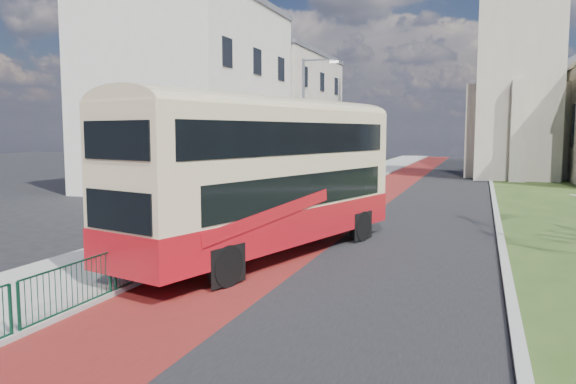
% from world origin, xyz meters
% --- Properties ---
extents(ground, '(160.00, 160.00, 0.00)m').
position_xyz_m(ground, '(0.00, 0.00, 0.00)').
color(ground, black).
rests_on(ground, ground).
extents(road_carriageway, '(9.00, 120.00, 0.01)m').
position_xyz_m(road_carriageway, '(1.50, 20.00, 0.01)').
color(road_carriageway, black).
rests_on(road_carriageway, ground).
extents(bus_lane, '(3.40, 120.00, 0.01)m').
position_xyz_m(bus_lane, '(-1.20, 20.00, 0.01)').
color(bus_lane, '#591414').
rests_on(bus_lane, ground).
extents(pavement_west, '(4.00, 120.00, 0.12)m').
position_xyz_m(pavement_west, '(-5.00, 20.00, 0.06)').
color(pavement_west, gray).
rests_on(pavement_west, ground).
extents(kerb_west, '(0.25, 120.00, 0.13)m').
position_xyz_m(kerb_west, '(-3.00, 20.00, 0.07)').
color(kerb_west, '#999993').
rests_on(kerb_west, ground).
extents(kerb_east, '(0.25, 80.00, 0.13)m').
position_xyz_m(kerb_east, '(6.10, 22.00, 0.07)').
color(kerb_east, '#999993').
rests_on(kerb_east, ground).
extents(pedestrian_railing, '(0.07, 24.00, 1.12)m').
position_xyz_m(pedestrian_railing, '(-2.95, 4.00, 0.55)').
color(pedestrian_railing, '#0D3C28').
rests_on(pedestrian_railing, ground).
extents(street_block_near, '(10.30, 14.30, 13.00)m').
position_xyz_m(street_block_near, '(-14.00, 22.00, 6.51)').
color(street_block_near, silver).
rests_on(street_block_near, ground).
extents(street_block_far, '(10.30, 16.30, 11.50)m').
position_xyz_m(street_block_far, '(-14.00, 38.00, 5.76)').
color(street_block_far, '#B3A897').
rests_on(street_block_far, ground).
extents(streetlamp, '(2.13, 0.18, 8.00)m').
position_xyz_m(streetlamp, '(-4.35, 18.00, 4.59)').
color(streetlamp, gray).
rests_on(streetlamp, pavement_west).
extents(bus, '(5.72, 11.86, 4.84)m').
position_xyz_m(bus, '(-0.97, 3.21, 2.76)').
color(bus, '#9F0E17').
rests_on(bus, ground).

